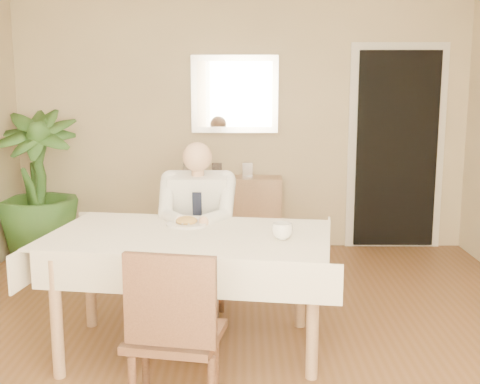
{
  "coord_description": "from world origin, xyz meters",
  "views": [
    {
      "loc": [
        0.03,
        -3.54,
        1.65
      ],
      "look_at": [
        0.0,
        0.35,
        0.95
      ],
      "focal_mm": 45.0,
      "sensor_mm": 36.0,
      "label": 1
    }
  ],
  "objects_px": {
    "dining_table": "(189,247)",
    "seated_man": "(197,221)",
    "sideboard": "(235,214)",
    "potted_palm": "(37,185)",
    "chair_far": "(200,242)",
    "coffee_mug": "(282,231)",
    "chair_near": "(174,329)"
  },
  "relations": [
    {
      "from": "dining_table",
      "to": "seated_man",
      "type": "xyz_separation_m",
      "value": [
        0.0,
        0.59,
        0.02
      ]
    },
    {
      "from": "seated_man",
      "to": "sideboard",
      "type": "height_order",
      "value": "seated_man"
    },
    {
      "from": "seated_man",
      "to": "potted_palm",
      "type": "height_order",
      "value": "potted_palm"
    },
    {
      "from": "dining_table",
      "to": "sideboard",
      "type": "height_order",
      "value": "dining_table"
    },
    {
      "from": "dining_table",
      "to": "chair_far",
      "type": "distance_m",
      "value": 0.9
    },
    {
      "from": "dining_table",
      "to": "coffee_mug",
      "type": "xyz_separation_m",
      "value": [
        0.56,
        -0.13,
        0.13
      ]
    },
    {
      "from": "coffee_mug",
      "to": "sideboard",
      "type": "distance_m",
      "value": 2.49
    },
    {
      "from": "chair_near",
      "to": "sideboard",
      "type": "relative_size",
      "value": 0.98
    },
    {
      "from": "coffee_mug",
      "to": "potted_palm",
      "type": "xyz_separation_m",
      "value": [
        -2.2,
        2.2,
        -0.1
      ]
    },
    {
      "from": "chair_near",
      "to": "coffee_mug",
      "type": "bearing_deg",
      "value": 63.88
    },
    {
      "from": "chair_far",
      "to": "chair_near",
      "type": "relative_size",
      "value": 0.92
    },
    {
      "from": "potted_palm",
      "to": "sideboard",
      "type": "bearing_deg",
      "value": 7.21
    },
    {
      "from": "dining_table",
      "to": "chair_near",
      "type": "xyz_separation_m",
      "value": [
        0.0,
        -0.88,
        -0.16
      ]
    },
    {
      "from": "coffee_mug",
      "to": "chair_near",
      "type": "bearing_deg",
      "value": -126.45
    },
    {
      "from": "dining_table",
      "to": "chair_near",
      "type": "bearing_deg",
      "value": -81.55
    },
    {
      "from": "sideboard",
      "to": "potted_palm",
      "type": "distance_m",
      "value": 1.92
    },
    {
      "from": "chair_far",
      "to": "chair_near",
      "type": "xyz_separation_m",
      "value": [
        0.0,
        -1.76,
        0.05
      ]
    },
    {
      "from": "dining_table",
      "to": "seated_man",
      "type": "bearing_deg",
      "value": 98.31
    },
    {
      "from": "chair_far",
      "to": "potted_palm",
      "type": "relative_size",
      "value": 0.59
    },
    {
      "from": "chair_near",
      "to": "potted_palm",
      "type": "bearing_deg",
      "value": 129.48
    },
    {
      "from": "seated_man",
      "to": "coffee_mug",
      "type": "distance_m",
      "value": 0.92
    },
    {
      "from": "seated_man",
      "to": "coffee_mug",
      "type": "bearing_deg",
      "value": -52.25
    },
    {
      "from": "seated_man",
      "to": "dining_table",
      "type": "bearing_deg",
      "value": -90.0
    },
    {
      "from": "dining_table",
      "to": "potted_palm",
      "type": "height_order",
      "value": "potted_palm"
    },
    {
      "from": "chair_near",
      "to": "potted_palm",
      "type": "xyz_separation_m",
      "value": [
        -1.65,
        2.95,
        0.19
      ]
    },
    {
      "from": "dining_table",
      "to": "coffee_mug",
      "type": "bearing_deg",
      "value": -4.62
    },
    {
      "from": "seated_man",
      "to": "coffee_mug",
      "type": "height_order",
      "value": "seated_man"
    },
    {
      "from": "chair_far",
      "to": "potted_palm",
      "type": "bearing_deg",
      "value": 146.54
    },
    {
      "from": "seated_man",
      "to": "sideboard",
      "type": "distance_m",
      "value": 1.76
    },
    {
      "from": "dining_table",
      "to": "chair_near",
      "type": "height_order",
      "value": "chair_near"
    },
    {
      "from": "sideboard",
      "to": "dining_table",
      "type": "bearing_deg",
      "value": -94.47
    },
    {
      "from": "chair_near",
      "to": "seated_man",
      "type": "bearing_deg",
      "value": 100.41
    }
  ]
}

